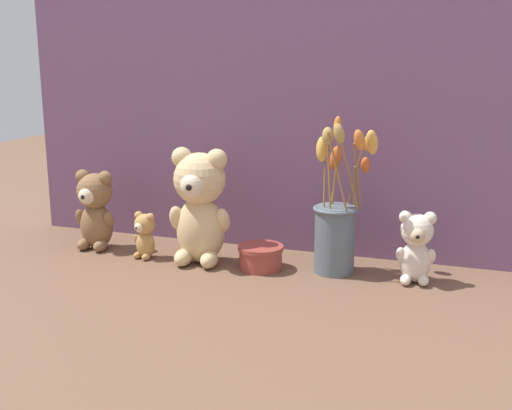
# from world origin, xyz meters

# --- Properties ---
(ground_plane) EXTENTS (4.00, 4.00, 0.00)m
(ground_plane) POSITION_xyz_m (0.00, 0.00, 0.00)
(ground_plane) COLOR brown
(backdrop_wall) EXTENTS (1.32, 0.02, 0.71)m
(backdrop_wall) POSITION_xyz_m (0.00, 0.17, 0.35)
(backdrop_wall) COLOR #704C70
(backdrop_wall) RESTS_ON ground
(teddy_bear_large) EXTENTS (0.15, 0.14, 0.27)m
(teddy_bear_large) POSITION_xyz_m (-0.13, -0.00, 0.14)
(teddy_bear_large) COLOR #DBBC84
(teddy_bear_large) RESTS_ON ground
(teddy_bear_medium) EXTENTS (0.10, 0.10, 0.20)m
(teddy_bear_medium) POSITION_xyz_m (-0.42, 0.02, 0.10)
(teddy_bear_medium) COLOR olive
(teddy_bear_medium) RESTS_ON ground
(teddy_bear_small) EXTENTS (0.09, 0.08, 0.16)m
(teddy_bear_small) POSITION_xyz_m (0.36, 0.02, 0.08)
(teddy_bear_small) COLOR beige
(teddy_bear_small) RESTS_ON ground
(teddy_bear_tiny) EXTENTS (0.06, 0.06, 0.11)m
(teddy_bear_tiny) POSITION_xyz_m (-0.27, -0.01, 0.06)
(teddy_bear_tiny) COLOR tan
(teddy_bear_tiny) RESTS_ON ground
(flower_vase) EXTENTS (0.14, 0.14, 0.34)m
(flower_vase) POSITION_xyz_m (0.18, 0.03, 0.11)
(flower_vase) COLOR slate
(flower_vase) RESTS_ON ground
(decorative_tin_tall) EXTENTS (0.10, 0.10, 0.05)m
(decorative_tin_tall) POSITION_xyz_m (0.02, -0.00, 0.03)
(decorative_tin_tall) COLOR #993D33
(decorative_tin_tall) RESTS_ON ground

